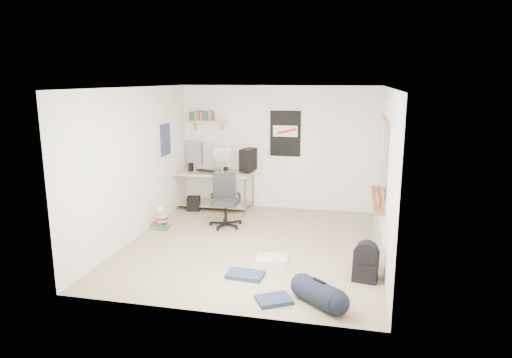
% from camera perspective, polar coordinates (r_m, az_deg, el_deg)
% --- Properties ---
extents(floor, '(4.00, 4.50, 0.01)m').
position_cam_1_polar(floor, '(7.47, -0.32, -8.22)').
color(floor, gray).
rests_on(floor, ground).
extents(ceiling, '(4.00, 4.50, 0.01)m').
position_cam_1_polar(ceiling, '(6.99, -0.34, 11.41)').
color(ceiling, white).
rests_on(ceiling, ground).
extents(back_wall, '(4.00, 0.01, 2.50)m').
position_cam_1_polar(back_wall, '(9.30, 2.76, 3.89)').
color(back_wall, silver).
rests_on(back_wall, ground).
extents(left_wall, '(0.01, 4.50, 2.50)m').
position_cam_1_polar(left_wall, '(7.81, -14.83, 1.84)').
color(left_wall, silver).
rests_on(left_wall, ground).
extents(right_wall, '(0.01, 4.50, 2.50)m').
position_cam_1_polar(right_wall, '(6.97, 15.97, 0.52)').
color(right_wall, silver).
rests_on(right_wall, ground).
extents(desk, '(1.94, 1.34, 0.81)m').
position_cam_1_polar(desk, '(9.48, -5.76, -1.45)').
color(desk, tan).
rests_on(desk, floor).
extents(monitor_left, '(0.44, 0.29, 0.48)m').
position_cam_1_polar(monitor_left, '(9.53, -7.67, 2.80)').
color(monitor_left, '#AFAEB4').
rests_on(monitor_left, desk).
extents(monitor_right, '(0.37, 0.23, 0.40)m').
position_cam_1_polar(monitor_right, '(9.20, -4.25, 2.27)').
color(monitor_right, '#A1A0A5').
rests_on(monitor_right, desk).
extents(pc_tower, '(0.30, 0.46, 0.44)m').
position_cam_1_polar(pc_tower, '(9.21, -1.00, 2.45)').
color(pc_tower, black).
rests_on(pc_tower, desk).
extents(keyboard, '(0.40, 0.21, 0.02)m').
position_cam_1_polar(keyboard, '(9.21, -6.34, 1.04)').
color(keyboard, black).
rests_on(keyboard, desk).
extents(speaker_left, '(0.09, 0.09, 0.17)m').
position_cam_1_polar(speaker_left, '(9.22, -8.16, 1.47)').
color(speaker_left, black).
rests_on(speaker_left, desk).
extents(speaker_right, '(0.11, 0.11, 0.16)m').
position_cam_1_polar(speaker_right, '(9.26, -3.84, 1.59)').
color(speaker_right, black).
rests_on(speaker_right, desk).
extents(office_chair, '(0.80, 0.80, 0.95)m').
position_cam_1_polar(office_chair, '(8.24, -3.82, -2.65)').
color(office_chair, '#262629').
rests_on(office_chair, floor).
extents(wall_shelf, '(0.80, 0.22, 0.24)m').
position_cam_1_polar(wall_shelf, '(9.48, -6.06, 7.23)').
color(wall_shelf, tan).
rests_on(wall_shelf, back_wall).
extents(poster_back_wall, '(0.62, 0.03, 0.92)m').
position_cam_1_polar(poster_back_wall, '(9.22, 3.68, 5.68)').
color(poster_back_wall, black).
rests_on(poster_back_wall, back_wall).
extents(poster_left_wall, '(0.02, 0.42, 0.60)m').
position_cam_1_polar(poster_left_wall, '(8.83, -11.26, 4.85)').
color(poster_left_wall, navy).
rests_on(poster_left_wall, left_wall).
extents(window, '(0.10, 1.50, 1.26)m').
position_cam_1_polar(window, '(7.22, 15.50, 2.58)').
color(window, brown).
rests_on(window, right_wall).
extents(baseboard_heater, '(0.08, 2.50, 0.18)m').
position_cam_1_polar(baseboard_heater, '(7.57, 14.94, -7.62)').
color(baseboard_heater, '#B7B2A8').
rests_on(baseboard_heater, floor).
extents(backpack, '(0.36, 0.31, 0.43)m').
position_cam_1_polar(backpack, '(6.33, 13.54, -10.52)').
color(backpack, black).
rests_on(backpack, floor).
extents(duffel_bag, '(0.42, 0.42, 0.58)m').
position_cam_1_polar(duffel_bag, '(5.61, 7.86, -14.07)').
color(duffel_bag, black).
rests_on(duffel_bag, floor).
extents(tshirt, '(0.51, 0.45, 0.04)m').
position_cam_1_polar(tshirt, '(6.87, 2.01, -9.91)').
color(tshirt, silver).
rests_on(tshirt, floor).
extents(jeans_a, '(0.51, 0.35, 0.05)m').
position_cam_1_polar(jeans_a, '(6.32, -1.35, -11.87)').
color(jeans_a, navy).
rests_on(jeans_a, floor).
extents(jeans_b, '(0.51, 0.47, 0.05)m').
position_cam_1_polar(jeans_b, '(5.69, 2.25, -14.85)').
color(jeans_b, navy).
rests_on(jeans_b, floor).
extents(book_stack, '(0.51, 0.45, 0.30)m').
position_cam_1_polar(book_stack, '(8.31, -11.59, -5.18)').
color(book_stack, brown).
rests_on(book_stack, floor).
extents(desk_lamp, '(0.20, 0.26, 0.22)m').
position_cam_1_polar(desk_lamp, '(8.22, -11.58, -3.71)').
color(desk_lamp, white).
rests_on(desk_lamp, book_stack).
extents(subwoofer, '(0.30, 0.30, 0.28)m').
position_cam_1_polar(subwoofer, '(9.39, -7.80, -3.06)').
color(subwoofer, black).
rests_on(subwoofer, floor).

